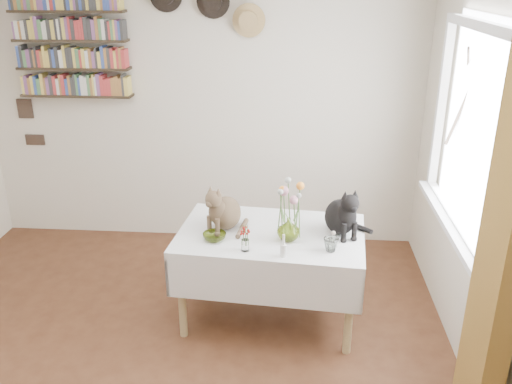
# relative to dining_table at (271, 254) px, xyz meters

# --- Properties ---
(room) EXTENTS (4.08, 4.58, 2.58)m
(room) POSITION_rel_dining_table_xyz_m (-0.72, -0.92, 0.72)
(room) COLOR brown
(room) RESTS_ON ground
(window) EXTENTS (0.12, 1.52, 1.32)m
(window) POSITION_rel_dining_table_xyz_m (1.25, -0.12, 0.87)
(window) COLOR white
(window) RESTS_ON room
(curtain) EXTENTS (0.12, 0.38, 2.10)m
(curtain) POSITION_rel_dining_table_xyz_m (1.18, -1.04, 0.62)
(curtain) COLOR brown
(curtain) RESTS_ON room
(dining_table) EXTENTS (1.38, 0.96, 0.70)m
(dining_table) POSITION_rel_dining_table_xyz_m (0.00, 0.00, 0.00)
(dining_table) COLOR white
(dining_table) RESTS_ON room
(tabby_cat) EXTENTS (0.36, 0.38, 0.36)m
(tabby_cat) POSITION_rel_dining_table_xyz_m (-0.33, 0.06, 0.35)
(tabby_cat) COLOR brown
(tabby_cat) RESTS_ON dining_table
(black_cat) EXTENTS (0.34, 0.38, 0.37)m
(black_cat) POSITION_rel_dining_table_xyz_m (0.49, 0.05, 0.36)
(black_cat) COLOR black
(black_cat) RESTS_ON dining_table
(flower_vase) EXTENTS (0.21, 0.21, 0.16)m
(flower_vase) POSITION_rel_dining_table_xyz_m (0.13, -0.11, 0.26)
(flower_vase) COLOR #A2BA3F
(flower_vase) RESTS_ON dining_table
(green_bowl) EXTENTS (0.21, 0.21, 0.05)m
(green_bowl) POSITION_rel_dining_table_xyz_m (-0.38, -0.15, 0.20)
(green_bowl) COLOR #A2BA3F
(green_bowl) RESTS_ON dining_table
(drinking_glass) EXTENTS (0.11, 0.11, 0.09)m
(drinking_glass) POSITION_rel_dining_table_xyz_m (0.41, -0.25, 0.22)
(drinking_glass) COLOR white
(drinking_glass) RESTS_ON dining_table
(candlestick) EXTENTS (0.04, 0.04, 0.16)m
(candlestick) POSITION_rel_dining_table_xyz_m (0.10, -0.35, 0.23)
(candlestick) COLOR white
(candlestick) RESTS_ON dining_table
(berry_jar) EXTENTS (0.05, 0.05, 0.21)m
(berry_jar) POSITION_rel_dining_table_xyz_m (-0.16, -0.29, 0.26)
(berry_jar) COLOR white
(berry_jar) RESTS_ON dining_table
(porcelain_figurine) EXTENTS (0.05, 0.05, 0.10)m
(porcelain_figurine) POSITION_rel_dining_table_xyz_m (0.43, -0.14, 0.21)
(porcelain_figurine) COLOR white
(porcelain_figurine) RESTS_ON dining_table
(flower_bouquet) EXTENTS (0.17, 0.13, 0.39)m
(flower_bouquet) POSITION_rel_dining_table_xyz_m (0.13, -0.10, 0.51)
(flower_bouquet) COLOR #4C7233
(flower_bouquet) RESTS_ON flower_vase
(bookshelf_unit) EXTENTS (1.00, 0.16, 0.91)m
(bookshelf_unit) POSITION_rel_dining_table_xyz_m (-1.82, 1.24, 1.31)
(bookshelf_unit) COLOR #2E2417
(bookshelf_unit) RESTS_ON room
(wall_hats) EXTENTS (0.98, 0.09, 0.48)m
(wall_hats) POSITION_rel_dining_table_xyz_m (-0.60, 1.27, 1.64)
(wall_hats) COLOR black
(wall_hats) RESTS_ON room
(wall_art_plaques) EXTENTS (0.21, 0.02, 0.44)m
(wall_art_plaques) POSITION_rel_dining_table_xyz_m (-2.35, 1.31, 0.59)
(wall_art_plaques) COLOR #38281E
(wall_art_plaques) RESTS_ON room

